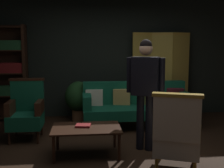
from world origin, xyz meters
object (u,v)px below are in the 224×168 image
(armchair_wing_left, at_px, (26,111))
(book_red_leather, at_px, (83,125))
(velvet_couch, at_px, (136,104))
(bookshelf, at_px, (5,71))
(potted_plant, at_px, (78,98))
(coffee_table, at_px, (86,130))
(standing_figure, at_px, (145,84))
(armchair_gilt_accent, at_px, (177,134))
(folding_screen, at_px, (161,74))

(armchair_wing_left, distance_m, book_red_leather, 1.26)
(velvet_couch, bearing_deg, armchair_wing_left, -164.16)
(bookshelf, height_order, potted_plant, bookshelf)
(coffee_table, xyz_separation_m, potted_plant, (-0.15, 1.91, 0.12))
(bookshelf, relative_size, standing_figure, 1.20)
(armchair_gilt_accent, height_order, potted_plant, armchair_gilt_accent)
(coffee_table, bearing_deg, bookshelf, 127.98)
(armchair_wing_left, bearing_deg, folding_screen, 25.07)
(velvet_couch, xyz_separation_m, book_red_leather, (-1.05, -1.38, -0.02))
(coffee_table, distance_m, standing_figure, 1.12)
(velvet_couch, height_order, coffee_table, velvet_couch)
(coffee_table, distance_m, armchair_wing_left, 1.34)
(bookshelf, relative_size, coffee_table, 2.05)
(folding_screen, xyz_separation_m, standing_figure, (-0.82, -2.00, 0.04))
(velvet_couch, relative_size, standing_figure, 1.25)
(bookshelf, bearing_deg, folding_screen, -0.55)
(armchair_wing_left, height_order, standing_figure, standing_figure)
(folding_screen, relative_size, coffee_table, 1.90)
(velvet_couch, bearing_deg, coffee_table, -125.14)
(armchair_gilt_accent, xyz_separation_m, book_red_leather, (-1.19, 0.70, -0.06))
(folding_screen, height_order, coffee_table, folding_screen)
(armchair_gilt_accent, relative_size, book_red_leather, 4.81)
(coffee_table, relative_size, book_red_leather, 4.63)
(bookshelf, xyz_separation_m, armchair_wing_left, (0.67, -1.31, -0.58))
(folding_screen, distance_m, velvet_couch, 1.13)
(potted_plant, bearing_deg, armchair_wing_left, -129.68)
(potted_plant, relative_size, book_red_leather, 3.97)
(armchair_gilt_accent, relative_size, potted_plant, 1.21)
(bookshelf, xyz_separation_m, armchair_gilt_accent, (2.83, -2.82, -0.58))
(coffee_table, distance_m, book_red_leather, 0.09)
(coffee_table, xyz_separation_m, armchair_wing_left, (-1.02, 0.85, 0.12))
(velvet_couch, xyz_separation_m, standing_figure, (-0.11, -1.30, 0.57))
(standing_figure, bearing_deg, bookshelf, 141.85)
(armchair_wing_left, distance_m, standing_figure, 2.12)
(coffee_table, bearing_deg, armchair_wing_left, 140.19)
(folding_screen, xyz_separation_m, coffee_table, (-1.71, -2.14, -0.61))
(armchair_wing_left, bearing_deg, armchair_gilt_accent, -34.76)
(potted_plant, bearing_deg, coffee_table, -85.57)
(armchair_gilt_accent, distance_m, potted_plant, 2.86)
(standing_figure, xyz_separation_m, potted_plant, (-1.05, 1.78, -0.53))
(book_red_leather, bearing_deg, velvet_couch, 52.56)
(bookshelf, xyz_separation_m, coffee_table, (1.69, -2.17, -0.70))
(potted_plant, bearing_deg, book_red_leather, -86.87)
(standing_figure, bearing_deg, armchair_gilt_accent, -72.87)
(velvet_couch, height_order, potted_plant, velvet_couch)
(potted_plant, bearing_deg, velvet_couch, -22.58)
(folding_screen, bearing_deg, potted_plant, -173.12)
(folding_screen, relative_size, armchair_wing_left, 1.83)
(velvet_couch, xyz_separation_m, armchair_wing_left, (-2.03, -0.58, 0.03))
(velvet_couch, bearing_deg, folding_screen, 44.93)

